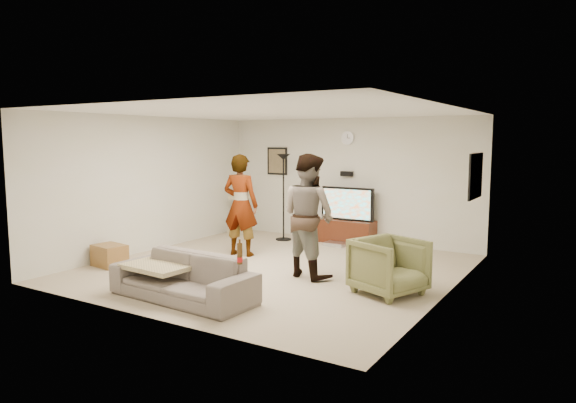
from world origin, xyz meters
The scene contains 24 objects.
floor centered at (0.00, 0.00, -0.01)m, with size 5.50×5.50×0.02m, color #B8A98C.
ceiling centered at (0.00, 0.00, 2.51)m, with size 5.50×5.50×0.02m, color white.
wall_back centered at (0.00, 2.75, 1.25)m, with size 5.50×0.04×2.50m, color beige.
wall_front centered at (0.00, -2.75, 1.25)m, with size 5.50×0.04×2.50m, color beige.
wall_left centered at (-2.75, 0.00, 1.25)m, with size 0.04×5.50×2.50m, color beige.
wall_right centered at (2.75, 0.00, 1.25)m, with size 0.04×5.50×2.50m, color beige.
wall_clock centered at (0.00, 2.72, 2.10)m, with size 0.26×0.26×0.04m, color white.
wall_speaker centered at (0.00, 2.69, 1.38)m, with size 0.25×0.10×0.10m, color black.
picture_back centered at (-1.70, 2.73, 1.60)m, with size 0.42×0.03×0.52m, color brown.
picture_right centered at (2.73, 1.60, 1.50)m, with size 0.03×0.78×0.62m, color gold.
tv_stand centered at (0.11, 2.50, 0.23)m, with size 1.12×0.45×0.47m, color #3C180C.
console_box centered at (0.05, 2.11, 0.04)m, with size 0.40×0.30×0.07m, color silver.
tv centered at (0.11, 2.50, 0.79)m, with size 1.11×0.08×0.66m, color black.
tv_screen centered at (0.11, 2.46, 0.79)m, with size 1.02×0.01×0.58m, color #2CD5E0.
floor_lamp centered at (-1.15, 2.11, 0.88)m, with size 0.32×0.32×1.77m, color black.
cat_tree centered at (-2.31, 2.14, 0.61)m, with size 0.39×0.39×1.21m, color tan.
person_left centered at (-1.04, 0.49, 0.91)m, with size 0.66×0.44×1.82m, color #A8AEBE.
person_right centered at (0.69, -0.14, 0.93)m, with size 0.91×0.71×1.86m, color #365888.
sofa centered at (-0.12, -2.01, 0.29)m, with size 2.01×0.78×0.59m, color #6D635E.
throw_blanket centered at (-0.52, -2.01, 0.40)m, with size 0.90×0.70×0.06m, color #C3B482.
beer_bottle centered at (0.80, -2.01, 0.71)m, with size 0.06×0.06×0.25m, color #482C0F.
armchair centered at (2.08, -0.39, 0.38)m, with size 0.81×0.83×0.76m, color brown.
side_table centered at (-2.40, -1.29, 0.18)m, with size 0.53×0.40×0.35m, color brown.
toy_ball centered at (-1.21, -0.16, 0.04)m, with size 0.08×0.08×0.08m, color #117E9F.
Camera 1 is at (4.47, -6.90, 2.07)m, focal length 32.43 mm.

